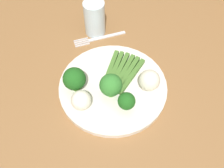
{
  "coord_description": "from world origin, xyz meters",
  "views": [
    {
      "loc": [
        -0.38,
        0.1,
        1.3
      ],
      "look_at": [
        -0.03,
        0.0,
        0.77
      ],
      "focal_mm": 39.0,
      "sensor_mm": 36.0,
      "label": 1
    }
  ],
  "objects_px": {
    "cauliflower_front": "(149,80)",
    "fork": "(99,38)",
    "broccoli_outer_edge": "(111,85)",
    "plate": "(112,87)",
    "asparagus_bundle": "(121,72)",
    "cauliflower_near_fork": "(81,100)",
    "dining_table": "(110,97)",
    "broccoli_back_right": "(74,79)",
    "broccoli_near_center": "(127,101)",
    "water_glass": "(95,18)"
  },
  "relations": [
    {
      "from": "broccoli_near_center",
      "to": "cauliflower_front",
      "type": "distance_m",
      "value": 0.09
    },
    {
      "from": "dining_table",
      "to": "broccoli_back_right",
      "type": "distance_m",
      "value": 0.18
    },
    {
      "from": "plate",
      "to": "cauliflower_near_fork",
      "type": "bearing_deg",
      "value": 114.21
    },
    {
      "from": "dining_table",
      "to": "broccoli_back_right",
      "type": "height_order",
      "value": "broccoli_back_right"
    },
    {
      "from": "cauliflower_front",
      "to": "asparagus_bundle",
      "type": "bearing_deg",
      "value": 41.87
    },
    {
      "from": "plate",
      "to": "cauliflower_near_fork",
      "type": "xyz_separation_m",
      "value": [
        -0.04,
        0.09,
        0.03
      ]
    },
    {
      "from": "plate",
      "to": "broccoli_near_center",
      "type": "bearing_deg",
      "value": -168.54
    },
    {
      "from": "dining_table",
      "to": "broccoli_outer_edge",
      "type": "distance_m",
      "value": 0.16
    },
    {
      "from": "plate",
      "to": "water_glass",
      "type": "xyz_separation_m",
      "value": [
        0.23,
        -0.01,
        0.05
      ]
    },
    {
      "from": "plate",
      "to": "cauliflower_near_fork",
      "type": "distance_m",
      "value": 0.1
    },
    {
      "from": "plate",
      "to": "cauliflower_front",
      "type": "bearing_deg",
      "value": -108.25
    },
    {
      "from": "cauliflower_front",
      "to": "broccoli_near_center",
      "type": "bearing_deg",
      "value": 120.96
    },
    {
      "from": "dining_table",
      "to": "broccoli_near_center",
      "type": "xyz_separation_m",
      "value": [
        -0.1,
        -0.01,
        0.14
      ]
    },
    {
      "from": "dining_table",
      "to": "plate",
      "type": "bearing_deg",
      "value": 174.87
    },
    {
      "from": "broccoli_near_center",
      "to": "broccoli_back_right",
      "type": "distance_m",
      "value": 0.14
    },
    {
      "from": "broccoli_outer_edge",
      "to": "broccoli_back_right",
      "type": "xyz_separation_m",
      "value": [
        0.04,
        0.08,
        0.0
      ]
    },
    {
      "from": "plate",
      "to": "broccoli_outer_edge",
      "type": "height_order",
      "value": "broccoli_outer_edge"
    },
    {
      "from": "broccoli_near_center",
      "to": "fork",
      "type": "bearing_deg",
      "value": 0.63
    },
    {
      "from": "dining_table",
      "to": "water_glass",
      "type": "bearing_deg",
      "value": -1.69
    },
    {
      "from": "broccoli_outer_edge",
      "to": "fork",
      "type": "xyz_separation_m",
      "value": [
        0.22,
        -0.02,
        -0.05
      ]
    },
    {
      "from": "broccoli_back_right",
      "to": "asparagus_bundle",
      "type": "bearing_deg",
      "value": -82.88
    },
    {
      "from": "broccoli_outer_edge",
      "to": "water_glass",
      "type": "xyz_separation_m",
      "value": [
        0.25,
        -0.02,
        -0.0
      ]
    },
    {
      "from": "broccoli_near_center",
      "to": "cauliflower_near_fork",
      "type": "distance_m",
      "value": 0.11
    },
    {
      "from": "asparagus_bundle",
      "to": "fork",
      "type": "distance_m",
      "value": 0.16
    },
    {
      "from": "dining_table",
      "to": "cauliflower_near_fork",
      "type": "distance_m",
      "value": 0.17
    },
    {
      "from": "broccoli_back_right",
      "to": "dining_table",
      "type": "bearing_deg",
      "value": -82.35
    },
    {
      "from": "broccoli_back_right",
      "to": "water_glass",
      "type": "relative_size",
      "value": 0.66
    },
    {
      "from": "broccoli_near_center",
      "to": "broccoli_back_right",
      "type": "xyz_separation_m",
      "value": [
        0.09,
        0.11,
        0.01
      ]
    },
    {
      "from": "plate",
      "to": "broccoli_outer_edge",
      "type": "bearing_deg",
      "value": 158.79
    },
    {
      "from": "asparagus_bundle",
      "to": "broccoli_outer_edge",
      "type": "height_order",
      "value": "broccoli_outer_edge"
    },
    {
      "from": "asparagus_bundle",
      "to": "cauliflower_front",
      "type": "height_order",
      "value": "cauliflower_front"
    },
    {
      "from": "plate",
      "to": "asparagus_bundle",
      "type": "bearing_deg",
      "value": -48.2
    },
    {
      "from": "dining_table",
      "to": "cauliflower_front",
      "type": "xyz_separation_m",
      "value": [
        -0.06,
        -0.09,
        0.13
      ]
    },
    {
      "from": "cauliflower_front",
      "to": "fork",
      "type": "height_order",
      "value": "cauliflower_front"
    },
    {
      "from": "asparagus_bundle",
      "to": "cauliflower_near_fork",
      "type": "height_order",
      "value": "cauliflower_near_fork"
    },
    {
      "from": "broccoli_near_center",
      "to": "cauliflower_front",
      "type": "relative_size",
      "value": 0.95
    },
    {
      "from": "dining_table",
      "to": "asparagus_bundle",
      "type": "distance_m",
      "value": 0.12
    },
    {
      "from": "plate",
      "to": "dining_table",
      "type": "bearing_deg",
      "value": -5.13
    },
    {
      "from": "cauliflower_near_fork",
      "to": "fork",
      "type": "height_order",
      "value": "cauliflower_near_fork"
    },
    {
      "from": "broccoli_outer_edge",
      "to": "asparagus_bundle",
      "type": "bearing_deg",
      "value": -38.07
    },
    {
      "from": "broccoli_back_right",
      "to": "cauliflower_front",
      "type": "distance_m",
      "value": 0.19
    },
    {
      "from": "plate",
      "to": "water_glass",
      "type": "distance_m",
      "value": 0.23
    },
    {
      "from": "broccoli_near_center",
      "to": "cauliflower_near_fork",
      "type": "relative_size",
      "value": 1.05
    },
    {
      "from": "plate",
      "to": "asparagus_bundle",
      "type": "distance_m",
      "value": 0.05
    },
    {
      "from": "dining_table",
      "to": "cauliflower_near_fork",
      "type": "xyz_separation_m",
      "value": [
        -0.07,
        0.09,
        0.13
      ]
    },
    {
      "from": "plate",
      "to": "asparagus_bundle",
      "type": "xyz_separation_m",
      "value": [
        0.03,
        -0.04,
        0.01
      ]
    },
    {
      "from": "cauliflower_front",
      "to": "water_glass",
      "type": "xyz_separation_m",
      "value": [
        0.26,
        0.08,
        0.01
      ]
    },
    {
      "from": "broccoli_near_center",
      "to": "cauliflower_front",
      "type": "height_order",
      "value": "cauliflower_front"
    },
    {
      "from": "fork",
      "to": "broccoli_outer_edge",
      "type": "bearing_deg",
      "value": 81.41
    },
    {
      "from": "broccoli_near_center",
      "to": "cauliflower_near_fork",
      "type": "xyz_separation_m",
      "value": [
        0.03,
        0.1,
        -0.01
      ]
    }
  ]
}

